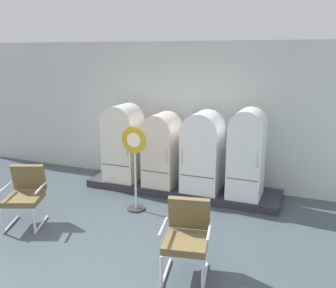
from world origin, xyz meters
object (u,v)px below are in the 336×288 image
Objects in this scene: refrigerator_0 at (123,140)px; armchair_right at (187,234)px; refrigerator_1 at (162,147)px; refrigerator_2 at (203,149)px; refrigerator_3 at (247,151)px; armchair_left at (25,192)px; sign_stand at (135,170)px.

armchair_right is (2.23, -2.48, -0.43)m from refrigerator_0.
refrigerator_2 reaches higher than refrigerator_1.
refrigerator_3 reaches higher than refrigerator_2.
refrigerator_3 is at bearing 34.35° from armchair_left.
refrigerator_3 is 3.80m from armchair_left.
refrigerator_2 is (0.83, -0.00, 0.04)m from refrigerator_1.
armchair_left and armchair_right have the same top height.
refrigerator_1 is at bearing 1.13° from refrigerator_0.
sign_stand is at bearing -149.70° from refrigerator_3.
refrigerator_0 is at bearing -178.87° from refrigerator_1.
refrigerator_2 is at bearing 102.44° from armchair_right.
refrigerator_2 is (1.68, 0.01, -0.03)m from refrigerator_0.
armchair_left is at bearing -124.30° from refrigerator_1.
refrigerator_3 is 1.70× the size of armchair_right.
refrigerator_3 is (2.50, -0.00, 0.04)m from refrigerator_0.
refrigerator_2 is at bearing 48.48° from sign_stand.
refrigerator_1 is at bearing 55.70° from armchair_left.
refrigerator_3 reaches higher than sign_stand.
refrigerator_0 is 0.96× the size of refrigerator_3.
refrigerator_1 is 0.95× the size of sign_stand.
armchair_left is (-1.47, -2.15, -0.37)m from refrigerator_1.
refrigerator_0 is 1.03× the size of sign_stand.
sign_stand is at bearing 134.74° from armchair_right.
refrigerator_0 is 1.68m from refrigerator_2.
refrigerator_1 is 2.88m from armchair_right.
refrigerator_0 is 1.03× the size of refrigerator_2.
refrigerator_2 is at bearing 178.91° from refrigerator_3.
armchair_left is at bearing -136.97° from refrigerator_2.
armchair_right is 0.63× the size of sign_stand.
armchair_left is 0.63× the size of sign_stand.
refrigerator_1 is 1.65m from refrigerator_3.
refrigerator_0 reaches higher than refrigerator_1.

